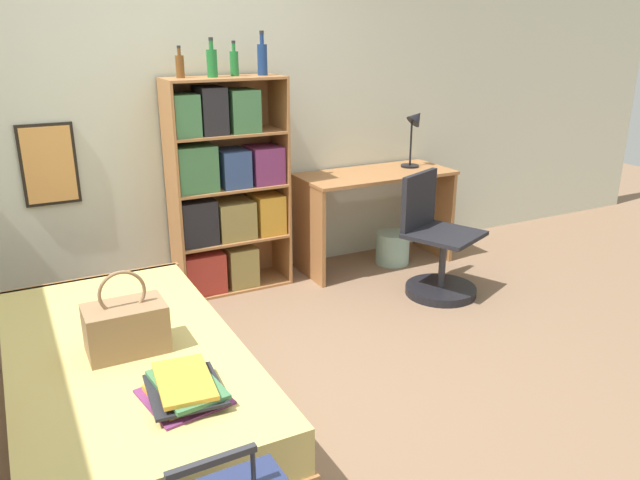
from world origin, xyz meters
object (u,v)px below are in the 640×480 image
bed (128,389)px  bottle_clear (234,63)px  book_stack_on_bed (185,388)px  bottle_blue (262,58)px  waste_bin (393,248)px  bottle_brown (212,62)px  handbag (126,327)px  desk (375,201)px  bookcase (224,191)px  desk_chair (437,257)px  bottle_green (180,66)px  desk_lamp (415,127)px

bed → bottle_clear: (1.15, 1.49, 1.40)m
book_stack_on_bed → bottle_blue: (1.21, 2.02, 1.15)m
waste_bin → bottle_brown: bearing=174.7°
handbag → bottle_clear: 2.19m
book_stack_on_bed → bottle_clear: 2.55m
desk → bookcase: bearing=175.7°
desk_chair → waste_bin: desk_chair is taller
bed → bottle_brown: (0.98, 1.45, 1.41)m
bed → handbag: (0.02, -0.06, 0.35)m
bottle_brown → desk_chair: (1.36, -0.79, -1.37)m
book_stack_on_bed → bottle_green: bearing=72.8°
bottle_clear → desk_lamp: 1.59m
bookcase → bottle_clear: bearing=9.6°
bottle_brown → waste_bin: 2.08m
bed → book_stack_on_bed: 0.63m
bottle_green → desk_chair: (1.57, -0.83, -1.35)m
bottle_blue → desk_chair: bottle_blue is taller
book_stack_on_bed → desk_chair: desk_chair is taller
handbag → desk: size_ratio=0.32×
bed → book_stack_on_bed: bearing=-75.8°
bottle_green → bottle_brown: (0.21, -0.04, 0.02)m
bottle_blue → handbag: bearing=-131.1°
desk → waste_bin: (0.15, -0.06, -0.41)m
handbag → desk_chair: size_ratio=0.44×
bottle_blue → bed: bearing=-132.6°
bottle_green → bottle_clear: 0.38m
bed → bottle_blue: size_ratio=6.54×
book_stack_on_bed → waste_bin: (2.26, 1.88, -0.37)m
book_stack_on_bed → desk: 2.86m
bottle_clear → desk_lamp: size_ratio=0.49×
book_stack_on_bed → desk: desk is taller
bottle_blue → desk_lamp: bottle_blue is taller
book_stack_on_bed → desk_lamp: bearing=38.3°
bottle_clear → waste_bin: (1.25, -0.17, -1.50)m
bottle_brown → bottle_clear: bottle_brown is taller
book_stack_on_bed → bookcase: bookcase is taller
bed → bookcase: (1.02, 1.47, 0.52)m
book_stack_on_bed → bottle_green: (0.63, 2.05, 1.12)m
bottle_brown → desk: 1.69m
bed → bottle_brown: 2.25m
bottle_green → desk_lamp: size_ratio=0.43×
bottle_blue → bottle_clear: bearing=173.5°
handbag → desk_chair: 2.46m
desk → desk_chair: bearing=-83.0°
bottle_green → desk_lamp: (1.88, -0.07, -0.53)m
handbag → bottle_green: (0.76, 1.56, 1.04)m
bottle_brown → desk: bottle_brown is taller
bookcase → desk: bookcase is taller
bottle_blue → bottle_brown: bearing=-177.5°
bottle_blue → book_stack_on_bed: bearing=-120.9°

